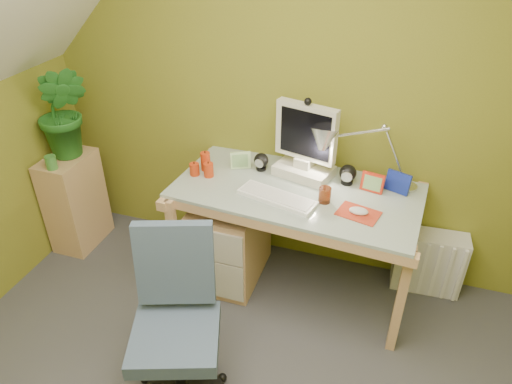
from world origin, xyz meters
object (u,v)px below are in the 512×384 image
(desk_lamp, at_px, (385,142))
(task_chair, at_px, (175,337))
(desk, at_px, (294,241))
(side_ledge, at_px, (75,201))
(radiator, at_px, (429,262))
(potted_plant, at_px, (64,112))
(monitor, at_px, (306,136))

(desk_lamp, bearing_deg, task_chair, -113.69)
(desk, xyz_separation_m, side_ledge, (-1.63, -0.01, -0.03))
(radiator, bearing_deg, task_chair, -137.09)
(desk_lamp, height_order, task_chair, desk_lamp)
(desk_lamp, bearing_deg, potted_plant, -164.99)
(desk_lamp, relative_size, task_chair, 0.69)
(monitor, distance_m, potted_plant, 1.60)
(monitor, relative_size, side_ledge, 0.74)
(potted_plant, relative_size, radiator, 1.49)
(desk, distance_m, radiator, 0.90)
(monitor, relative_size, potted_plant, 0.82)
(side_ledge, height_order, task_chair, task_chair)
(task_chair, bearing_deg, side_ledge, 123.98)
(desk_lamp, height_order, side_ledge, desk_lamp)
(desk, bearing_deg, potted_plant, -176.96)
(desk, xyz_separation_m, monitor, (0.00, 0.18, 0.64))
(potted_plant, xyz_separation_m, task_chair, (1.25, -1.00, -0.60))
(side_ledge, distance_m, potted_plant, 0.68)
(desk, distance_m, potted_plant, 1.72)
(desk_lamp, height_order, potted_plant, desk_lamp)
(monitor, distance_m, radiator, 1.17)
(monitor, height_order, desk_lamp, desk_lamp)
(desk_lamp, bearing_deg, side_ledge, -163.69)
(desk, xyz_separation_m, desk_lamp, (0.45, 0.18, 0.68))
(desk_lamp, relative_size, radiator, 1.38)
(potted_plant, bearing_deg, desk, -1.39)
(monitor, bearing_deg, potted_plant, -160.27)
(side_ledge, bearing_deg, desk_lamp, 5.27)
(monitor, bearing_deg, desk, -75.34)
(potted_plant, height_order, radiator, potted_plant)
(desk, bearing_deg, monitor, 94.43)
(monitor, xyz_separation_m, side_ledge, (-1.63, -0.19, -0.67))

